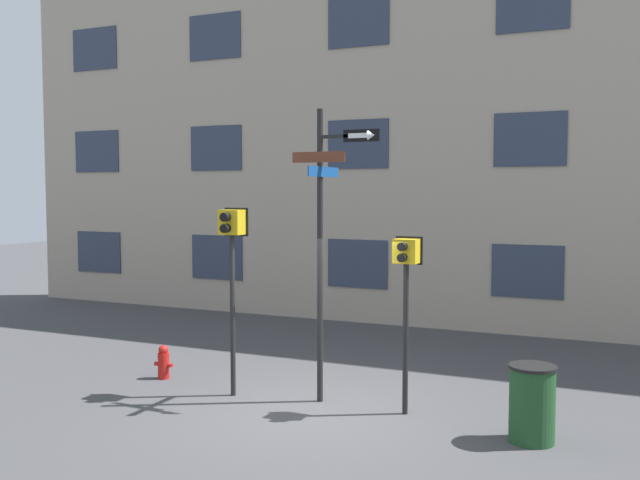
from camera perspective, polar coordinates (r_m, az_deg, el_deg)
ground_plane at (r=10.57m, az=-0.59°, el=-13.77°), size 60.00×60.00×0.00m
building_facade at (r=17.10m, az=9.87°, el=12.51°), size 24.00×0.63×11.54m
street_sign_pole at (r=10.68m, az=0.38°, el=0.70°), size 1.37×1.09×4.43m
pedestrian_signal_left at (r=11.13m, az=-7.06°, el=-0.61°), size 0.42×0.40×2.95m
pedestrian_signal_right at (r=10.23m, az=6.90°, el=-2.82°), size 0.40×0.40×2.56m
fire_hydrant at (r=12.66m, az=-12.41°, el=-9.55°), size 0.35×0.19×0.58m
trash_bin at (r=9.72m, az=16.61°, el=-12.43°), size 0.61×0.61×1.00m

